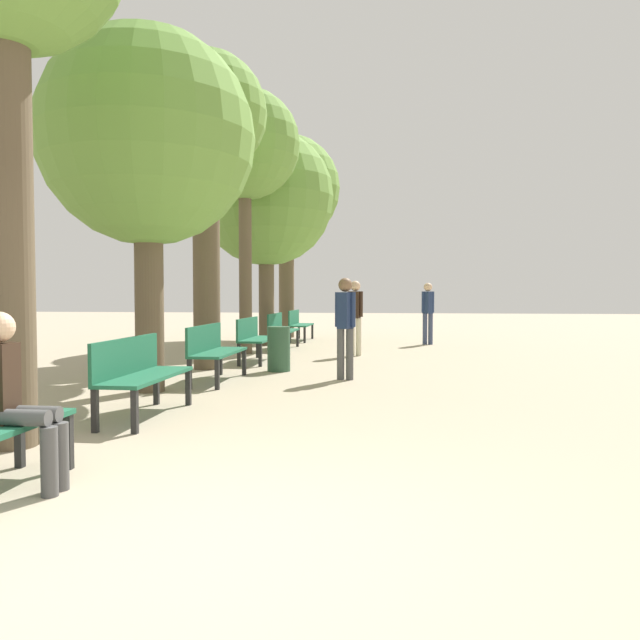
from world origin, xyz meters
name	(u,v)px	position (x,y,z in m)	size (l,w,h in m)	color
ground_plane	(182,549)	(0.00, 0.00, 0.00)	(80.00, 80.00, 0.00)	tan
bench_row_1	(138,370)	(-1.70, 3.38, 0.52)	(0.50, 1.66, 0.88)	#1E6042
bench_row_2	(213,348)	(-1.70, 6.19, 0.52)	(0.50, 1.66, 0.88)	#1E6042
bench_row_3	(254,336)	(-1.70, 8.99, 0.52)	(0.50, 1.66, 0.88)	#1E6042
bench_row_4	(280,328)	(-1.70, 11.80, 0.52)	(0.50, 1.66, 0.88)	#1E6042
bench_row_5	(298,323)	(-1.70, 14.61, 0.52)	(0.50, 1.66, 0.88)	#1E6042
tree_row_1	(147,140)	(-2.29, 5.14, 3.49)	(2.96, 2.96, 5.00)	brown
tree_row_2	(205,124)	(-2.29, 7.77, 4.40)	(2.21, 2.21, 5.71)	brown
tree_row_3	(245,147)	(-2.29, 10.68, 4.67)	(2.50, 2.50, 5.98)	brown
tree_row_4	(266,199)	(-2.29, 12.96, 3.85)	(3.55, 3.55, 5.65)	brown
tree_row_5	(286,191)	(-2.29, 15.95, 4.55)	(3.33, 3.33, 6.27)	brown
person_seated	(16,395)	(-1.47, 0.80, 0.67)	(0.56, 0.32, 1.25)	#4C4C4C
pedestrian_near	(345,322)	(0.32, 6.65, 0.93)	(0.33, 0.28, 1.62)	#4C4C4C
pedestrian_mid	(355,313)	(0.22, 10.44, 0.94)	(0.33, 0.26, 1.65)	beige
pedestrian_far	(428,309)	(1.95, 13.71, 0.95)	(0.33, 0.29, 1.65)	#384260
trash_bin	(279,349)	(-0.93, 7.59, 0.39)	(0.40, 0.40, 0.79)	#2D5138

